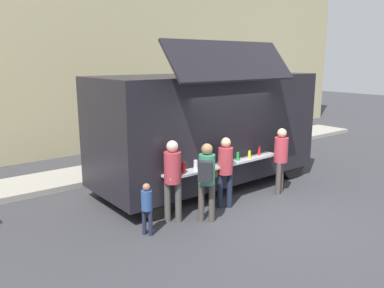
{
  "coord_description": "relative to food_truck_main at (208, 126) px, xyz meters",
  "views": [
    {
      "loc": [
        -6.11,
        -5.12,
        3.3
      ],
      "look_at": [
        -0.61,
        2.0,
        1.3
      ],
      "focal_mm": 35.81,
      "sensor_mm": 36.0,
      "label": 1
    }
  ],
  "objects": [
    {
      "name": "ground_plane",
      "position": [
        -0.2,
        -2.37,
        -1.59
      ],
      "size": [
        60.0,
        60.0,
        0.0
      ],
      "primitive_type": "plane",
      "color": "#38383D"
    },
    {
      "name": "curb_strip",
      "position": [
        -4.0,
        2.62,
        -1.52
      ],
      "size": [
        28.0,
        1.6,
        0.15
      ],
      "primitive_type": "cube",
      "color": "#9E998E",
      "rests_on": "ground"
    },
    {
      "name": "building_behind",
      "position": [
        -3.0,
        6.52,
        3.29
      ],
      "size": [
        32.0,
        2.4,
        9.77
      ],
      "primitive_type": "cube",
      "color": "tan",
      "rests_on": "ground"
    },
    {
      "name": "food_truck_main",
      "position": [
        0.0,
        0.0,
        0.0
      ],
      "size": [
        5.98,
        3.09,
        3.69
      ],
      "rotation": [
        0.0,
        0.0,
        0.01
      ],
      "color": "black",
      "rests_on": "ground"
    },
    {
      "name": "trash_bin",
      "position": [
        3.64,
        2.32,
        -1.14
      ],
      "size": [
        0.6,
        0.6,
        0.9
      ],
      "primitive_type": "cylinder",
      "color": "#2D5F3B",
      "rests_on": "ground"
    },
    {
      "name": "customer_front_ordering",
      "position": [
        -0.71,
        -1.45,
        -0.63
      ],
      "size": [
        0.49,
        0.44,
        1.62
      ],
      "rotation": [
        0.0,
        0.0,
        0.92
      ],
      "color": "#1C2438",
      "rests_on": "ground"
    },
    {
      "name": "customer_mid_with_backpack",
      "position": [
        -1.54,
        -1.82,
        -0.58
      ],
      "size": [
        0.51,
        0.51,
        1.65
      ],
      "rotation": [
        0.0,
        0.0,
        0.77
      ],
      "color": "#4B433E",
      "rests_on": "ground"
    },
    {
      "name": "customer_rear_waiting",
      "position": [
        -2.07,
        -1.38,
        -0.57
      ],
      "size": [
        0.35,
        0.35,
        1.72
      ],
      "rotation": [
        0.0,
        0.0,
        0.82
      ],
      "color": "#4A4A44",
      "rests_on": "ground"
    },
    {
      "name": "customer_extra_browsing",
      "position": [
        1.03,
        -1.59,
        -0.61
      ],
      "size": [
        0.34,
        0.34,
        1.65
      ],
      "rotation": [
        0.0,
        0.0,
        1.98
      ],
      "color": "#4E4441",
      "rests_on": "ground"
    },
    {
      "name": "child_near_queue",
      "position": [
        -2.82,
        -1.6,
        -0.97
      ],
      "size": [
        0.21,
        0.21,
        1.04
      ],
      "rotation": [
        0.0,
        0.0,
        0.52
      ],
      "color": "#1F243B",
      "rests_on": "ground"
    }
  ]
}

